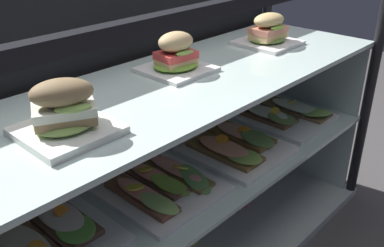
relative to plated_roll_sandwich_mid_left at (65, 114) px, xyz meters
The scene contains 17 objects.
case_frame 0.53m from the plated_roll_sandwich_mid_left, 22.98° to the left, with size 1.53×0.53×0.96m.
riser_lower_tier 0.70m from the plated_roll_sandwich_mid_left, ahead, with size 1.45×0.46×0.33m.
shelf_lower_glass 0.58m from the plated_roll_sandwich_mid_left, ahead, with size 1.47×0.48×0.01m, color silver.
riser_upper_tier 0.50m from the plated_roll_sandwich_mid_left, ahead, with size 1.45×0.46×0.29m.
shelf_upper_glass 0.45m from the plated_roll_sandwich_mid_left, ahead, with size 1.47×0.48×0.01m, color silver.
plated_roll_sandwich_mid_left is the anchor object (origin of this frame).
plated_roll_sandwich_center 0.46m from the plated_roll_sandwich_mid_left, 14.62° to the left, with size 0.19×0.19×0.12m.
plated_roll_sandwich_near_right_corner 0.88m from the plated_roll_sandwich_mid_left, ahead, with size 0.20×0.20×0.11m.
open_sandwich_tray_far_right 0.35m from the plated_roll_sandwich_mid_left, 126.83° to the left, with size 0.30×0.36×0.06m.
open_sandwich_tray_right_of_center 0.44m from the plated_roll_sandwich_mid_left, ahead, with size 0.30×0.35×0.06m.
open_sandwich_tray_mid_right 0.71m from the plated_roll_sandwich_mid_left, ahead, with size 0.30×0.35×0.06m.
open_sandwich_tray_far_left 1.02m from the plated_roll_sandwich_mid_left, ahead, with size 0.30×0.35×0.06m.
juice_bottle_front_right_end 0.69m from the plated_roll_sandwich_mid_left, 16.95° to the left, with size 0.07×0.07×0.24m.
juice_bottle_near_post 0.77m from the plated_roll_sandwich_mid_left, 10.62° to the left, with size 0.07×0.07×0.25m.
juice_bottle_front_left_end 0.87m from the plated_roll_sandwich_mid_left, ahead, with size 0.07×0.07×0.23m.
juice_bottle_front_middle 0.99m from the plated_roll_sandwich_mid_left, ahead, with size 0.07×0.07×0.20m.
juice_bottle_front_fourth 1.11m from the plated_roll_sandwich_mid_left, ahead, with size 0.06×0.06×0.24m.
Camera 1 is at (-0.87, -0.81, 1.12)m, focal length 40.58 mm.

